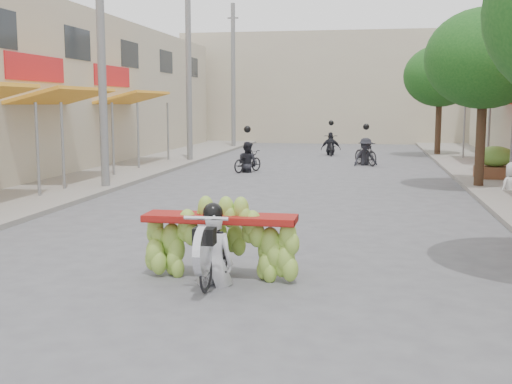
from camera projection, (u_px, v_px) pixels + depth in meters
name	position (u px, v px, depth m)	size (l,w,h in m)	color
ground	(132.00, 366.00, 6.19)	(120.00, 120.00, 0.00)	#5A5A5F
sidewalk_left	(97.00, 176.00, 22.03)	(4.00, 60.00, 0.12)	gray
far_building	(337.00, 89.00, 42.78)	(20.00, 6.00, 7.00)	#B9AD92
utility_pole_mid	(101.00, 50.00, 18.28)	(0.60, 0.24, 8.00)	slate
utility_pole_far	(189.00, 67.00, 27.06)	(0.60, 0.24, 8.00)	slate
utility_pole_back	(233.00, 76.00, 35.83)	(0.60, 0.24, 8.00)	slate
street_tree_mid	(484.00, 59.00, 18.39)	(3.40, 3.40, 5.25)	#3A2719
street_tree_far	(440.00, 76.00, 30.10)	(3.40, 3.40, 5.25)	#3A2719
produce_crate_far	(495.00, 160.00, 20.63)	(1.20, 0.88, 1.16)	brown
banana_motorbike	(217.00, 235.00, 9.07)	(2.21, 1.73, 1.93)	black
bg_motorbike_a	(247.00, 151.00, 23.57)	(1.14, 1.51, 1.95)	black
bg_motorbike_b	(366.00, 145.00, 26.10)	(1.29, 1.66, 1.95)	black
bg_motorbike_c	(331.00, 139.00, 31.29)	(1.01, 1.73, 1.95)	black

